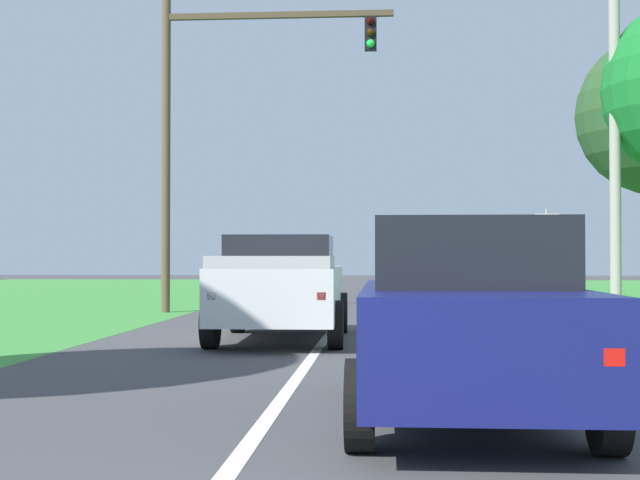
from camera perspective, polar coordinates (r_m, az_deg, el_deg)
ground_plane at (r=14.89m, az=-0.13°, el=-6.89°), size 120.00×120.00×0.00m
red_suv_near at (r=8.60m, az=9.13°, el=-4.61°), size 2.12×4.71×1.85m
pickup_truck_lead at (r=16.33m, az=-2.46°, el=-2.91°), size 2.39×5.23×1.89m
traffic_light at (r=25.02m, az=-6.39°, el=8.28°), size 6.33×0.40×8.67m
keep_moving_sign at (r=23.90m, az=14.10°, el=-0.47°), size 0.60×0.09×2.75m
utility_pole_right at (r=24.32m, az=18.08°, el=6.36°), size 0.28×0.28×9.27m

